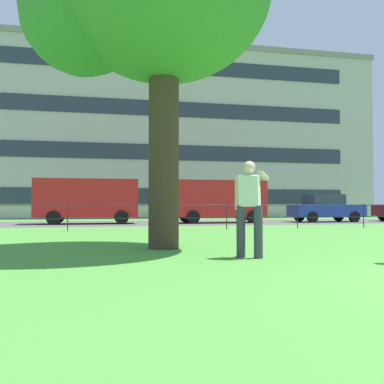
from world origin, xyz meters
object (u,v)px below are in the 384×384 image
person_thrower (249,205)px  car_blue_center (325,208)px  panel_van_far_left (87,199)px  apartment_building_background (135,142)px  panel_van_far_right (217,199)px

person_thrower → car_blue_center: 17.34m
panel_van_far_left → apartment_building_background: 16.34m
panel_van_far_left → apartment_building_background: (3.50, 15.09, 5.21)m
panel_van_far_right → apartment_building_background: size_ratio=0.14×
panel_van_far_left → apartment_building_background: bearing=76.9°
person_thrower → car_blue_center: bearing=56.3°
car_blue_center → apartment_building_background: size_ratio=0.11×
panel_van_far_right → car_blue_center: 6.28m
person_thrower → panel_van_far_left: panel_van_far_left is taller
panel_van_far_right → panel_van_far_left: bearing=178.6°
car_blue_center → apartment_building_background: 18.95m
person_thrower → apartment_building_background: size_ratio=0.05×
panel_van_far_left → panel_van_far_right: 6.74m
panel_van_far_left → apartment_building_background: size_ratio=0.14×
person_thrower → panel_van_far_left: (-3.38, 14.71, 0.32)m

